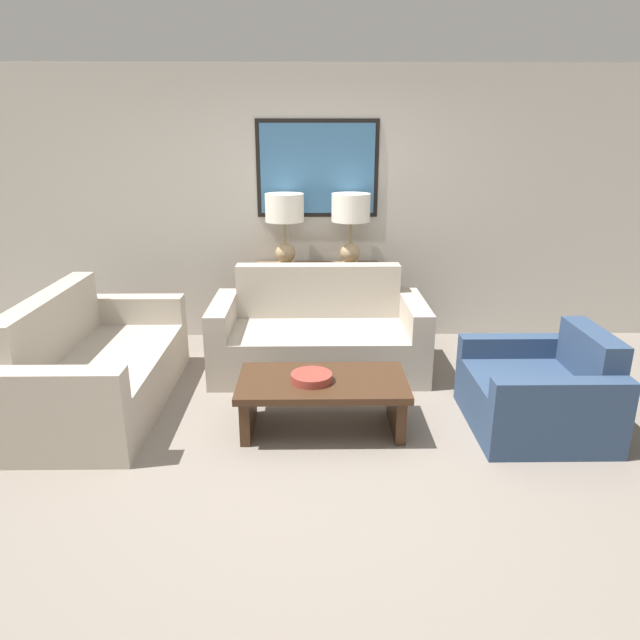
% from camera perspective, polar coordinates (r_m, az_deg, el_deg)
% --- Properties ---
extents(ground_plane, '(20.00, 20.00, 0.00)m').
position_cam_1_polar(ground_plane, '(3.86, 0.13, -13.48)').
color(ground_plane, slate).
extents(back_wall, '(7.69, 0.12, 2.65)m').
position_cam_1_polar(back_wall, '(5.78, -0.26, 11.26)').
color(back_wall, beige).
rests_on(back_wall, ground_plane).
extents(console_table, '(1.22, 0.39, 0.80)m').
position_cam_1_polar(console_table, '(5.69, -0.22, 1.58)').
color(console_table, brown).
rests_on(console_table, ground_plane).
extents(table_lamp_left, '(0.37, 0.37, 0.69)m').
position_cam_1_polar(table_lamp_left, '(5.51, -3.55, 10.33)').
color(table_lamp_left, tan).
rests_on(table_lamp_left, console_table).
extents(table_lamp_right, '(0.37, 0.37, 0.69)m').
position_cam_1_polar(table_lamp_right, '(5.52, 3.09, 10.34)').
color(table_lamp_right, tan).
rests_on(table_lamp_right, console_table).
extents(couch_by_back_wall, '(1.85, 0.90, 0.89)m').
position_cam_1_polar(couch_by_back_wall, '(5.08, -0.14, -1.75)').
color(couch_by_back_wall, '#ADA393').
rests_on(couch_by_back_wall, ground_plane).
extents(couch_by_side, '(0.90, 1.85, 0.89)m').
position_cam_1_polar(couch_by_side, '(4.73, -21.43, -4.61)').
color(couch_by_side, '#ADA393').
rests_on(couch_by_side, ground_plane).
extents(coffee_table, '(1.19, 0.64, 0.39)m').
position_cam_1_polar(coffee_table, '(4.05, 0.24, -7.24)').
color(coffee_table, '#3D2616').
rests_on(coffee_table, ground_plane).
extents(decorative_bowl, '(0.29, 0.29, 0.06)m').
position_cam_1_polar(decorative_bowl, '(3.97, -0.85, -5.76)').
color(decorative_bowl, '#93382D').
rests_on(decorative_bowl, coffee_table).
extents(armchair_near_back_wall, '(0.90, 0.97, 0.73)m').
position_cam_1_polar(armchair_near_back_wall, '(4.39, 21.13, -6.90)').
color(armchair_near_back_wall, navy).
rests_on(armchair_near_back_wall, ground_plane).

